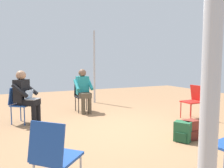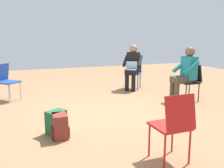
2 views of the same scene
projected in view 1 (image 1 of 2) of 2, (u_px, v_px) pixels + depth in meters
The scene contains 11 objects.
ground_plane at pixel (121, 130), 4.59m from camera, with size 14.00×14.00×0.00m, color #99704C.
chair_northwest at pixel (19, 102), 5.10m from camera, with size 0.58×0.58×0.85m.
chair_north at pixel (82, 94), 6.39m from camera, with size 0.41×0.44×0.85m.
chair_southwest at pixel (54, 154), 2.18m from camera, with size 0.58×0.58×0.85m.
chair_east at pixel (193, 99), 5.52m from camera, with size 0.44×0.41×0.85m.
person_with_laptop at pixel (25, 94), 5.04m from camera, with size 0.64×0.63×1.24m.
person_in_teal at pixel (83, 88), 6.22m from camera, with size 0.50×0.53×1.24m.
backpack_near_laptop_user at pixel (183, 133), 3.93m from camera, with size 0.32×0.34×0.36m.
backpack_by_empty_chair at pixel (190, 131), 4.04m from camera, with size 0.28×0.25×0.36m.
tent_pole_near at pixel (210, 87), 0.82m from camera, with size 0.07×0.07×2.63m, color #B2B2B7.
tent_pole_far at pixel (94, 67), 7.72m from camera, with size 0.07×0.07×2.54m, color #B2B2B7.
Camera 1 is at (-2.08, -3.97, 1.41)m, focal length 35.00 mm.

